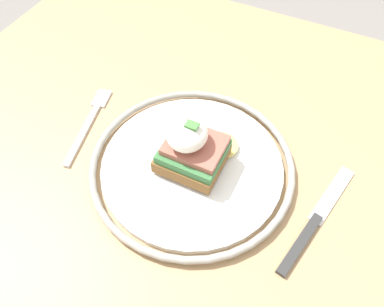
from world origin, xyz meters
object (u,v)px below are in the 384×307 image
(plate, at_px, (192,165))
(sandwich, at_px, (192,148))
(knife, at_px, (312,225))
(fork, at_px, (90,121))

(plate, relative_size, sandwich, 2.70)
(plate, height_order, knife, plate)
(knife, bearing_deg, sandwich, 175.12)
(fork, bearing_deg, sandwich, -2.52)
(plate, height_order, fork, plate)
(sandwich, bearing_deg, plate, -71.01)
(fork, distance_m, knife, 0.35)
(plate, relative_size, knife, 1.52)
(plate, bearing_deg, knife, -4.61)
(fork, relative_size, knife, 0.83)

